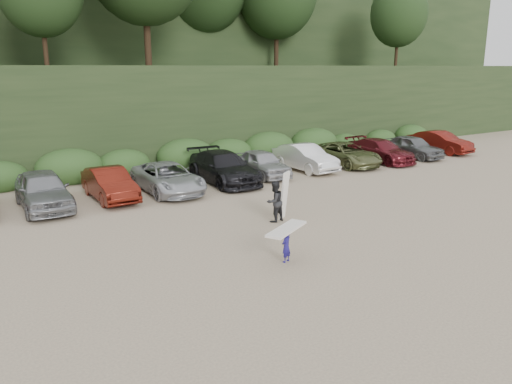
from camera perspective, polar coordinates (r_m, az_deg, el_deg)
ground at (r=17.51m, az=7.72°, el=-5.79°), size 120.00×120.00×0.00m
hillside_backdrop at (r=49.89m, az=-21.10°, el=19.34°), size 90.00×41.50×28.00m
parked_cars at (r=25.14m, az=-8.44°, el=2.10°), size 39.85×6.09×1.65m
child_surfer at (r=15.51m, az=3.48°, el=-5.36°), size 1.89×1.36×1.12m
adult_surfer at (r=19.52m, az=2.24°, el=-1.03°), size 1.30×0.78×1.92m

